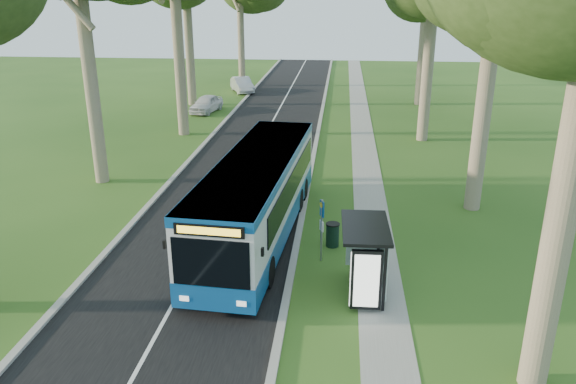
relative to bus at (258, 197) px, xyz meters
name	(u,v)px	position (x,y,z in m)	size (l,w,h in m)	color
ground	(294,262)	(1.56, -2.02, -1.69)	(120.00, 120.00, 0.00)	#274C17
road	(245,173)	(-1.94, 7.98, -1.68)	(7.00, 100.00, 0.02)	black
kerb_east	(310,174)	(1.56, 7.98, -1.63)	(0.25, 100.00, 0.12)	#9E9B93
kerb_west	(180,170)	(-5.44, 7.98, -1.63)	(0.25, 100.00, 0.12)	#9E9B93
centre_line	(245,173)	(-1.94, 7.98, -1.67)	(0.12, 100.00, 0.01)	white
footpath	(367,177)	(4.56, 7.98, -1.68)	(1.50, 100.00, 0.02)	gray
bus	(258,197)	(0.00, 0.00, 0.00)	(3.48, 12.47, 3.27)	silver
bus_stop_sign	(322,223)	(2.54, -1.80, -0.22)	(0.17, 0.32, 2.34)	gray
bus_shelter	(370,252)	(4.12, -4.27, -0.06)	(1.53, 2.74, 2.32)	black
litter_bin	(333,235)	(2.92, -0.55, -1.22)	(0.53, 0.53, 0.93)	black
car_white	(206,104)	(-7.57, 23.12, -1.03)	(1.57, 3.91, 1.33)	silver
car_silver	(242,85)	(-6.30, 32.33, -0.99)	(1.48, 4.23, 1.39)	#B4B6BC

